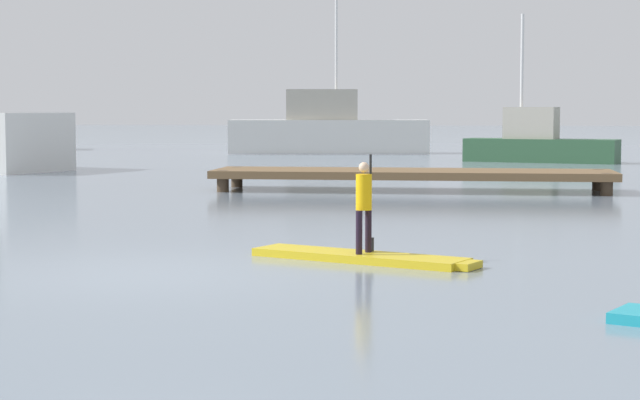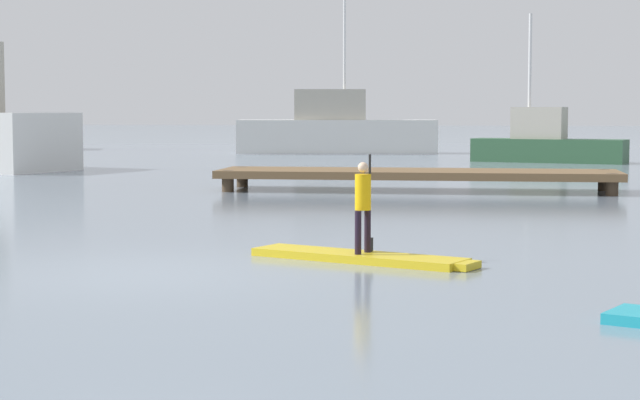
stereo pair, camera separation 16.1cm
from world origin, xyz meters
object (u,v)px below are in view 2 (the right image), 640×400
Objects in this scene: motor_boat_small_navy at (546,143)px; trawler_grey_distant at (336,131)px; paddler_child_solo at (363,202)px; paddleboard_near at (363,257)px.

trawler_grey_distant is (-8.60, 7.20, 0.29)m from motor_boat_small_navy.
paddleboard_near is at bearing -102.43° from paddler_child_solo.
motor_boat_small_navy is at bearing 81.92° from paddleboard_near.
paddler_child_solo is 0.22× the size of motor_boat_small_navy.
paddler_child_solo is (0.00, 0.01, 0.70)m from paddleboard_near.
motor_boat_small_navy reaches higher than paddler_child_solo.
paddler_child_solo is 34.80m from trawler_grey_distant.
paddleboard_near is 0.70m from paddler_child_solo.
paddler_child_solo is at bearing -98.08° from motor_boat_small_navy.
trawler_grey_distant is at bearing 140.09° from motor_boat_small_navy.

